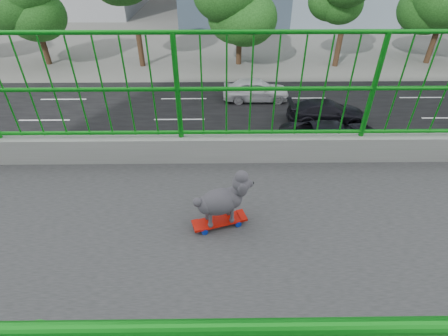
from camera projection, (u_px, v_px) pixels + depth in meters
name	position (u px, v px, depth m)	size (l,w,h in m)	color
road	(174.00, 146.00, 17.35)	(18.00, 90.00, 0.02)	black
street_trees	(201.00, 3.00, 25.23)	(5.30, 60.40, 7.26)	black
skateboard	(220.00, 221.00, 2.96)	(0.28, 0.50, 0.06)	red
poodle	(223.00, 199.00, 2.82)	(0.31, 0.52, 0.45)	#312E34
car_2	(335.00, 139.00, 16.50)	(2.52, 5.47, 1.52)	black
car_3	(327.00, 112.00, 19.17)	(1.84, 4.52, 1.31)	black
car_4	(256.00, 90.00, 21.70)	(1.71, 4.25, 1.45)	silver
car_5	(417.00, 234.00, 11.30)	(1.63, 4.66, 1.54)	black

